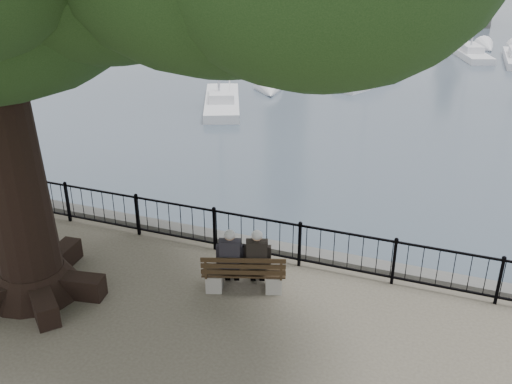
% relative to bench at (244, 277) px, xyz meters
% --- Properties ---
extents(harbor, '(260.00, 260.00, 1.20)m').
position_rel_bench_xyz_m(harbor, '(-0.23, 1.80, -0.81)').
color(harbor, '#4F4E4C').
rests_on(harbor, ground).
extents(railing, '(22.06, 0.06, 1.00)m').
position_rel_bench_xyz_m(railing, '(-0.23, 1.30, 0.25)').
color(railing, black).
rests_on(railing, ground).
extents(bench, '(1.74, 1.01, 0.88)m').
position_rel_bench_xyz_m(bench, '(0.00, 0.00, 0.00)').
color(bench, gray).
rests_on(bench, ground).
extents(person_left, '(0.55, 0.76, 1.39)m').
position_rel_bench_xyz_m(person_left, '(-0.28, 0.01, 0.34)').
color(person_left, black).
rests_on(person_left, ground).
extents(person_right, '(0.55, 0.76, 1.39)m').
position_rel_bench_xyz_m(person_right, '(0.22, 0.17, 0.34)').
color(person_right, black).
rests_on(person_right, ground).
extents(sailboat_a, '(3.69, 5.86, 9.70)m').
position_rel_bench_xyz_m(sailboat_a, '(-7.22, 15.31, -1.02)').
color(sailboat_a, white).
rests_on(sailboat_a, ground).
extents(sailboat_b, '(3.09, 4.84, 10.05)m').
position_rel_bench_xyz_m(sailboat_b, '(-1.43, 21.92, -0.99)').
color(sailboat_b, white).
rests_on(sailboat_b, ground).
extents(sailboat_e, '(2.82, 5.67, 11.77)m').
position_rel_bench_xyz_m(sailboat_e, '(-11.82, 26.09, -0.96)').
color(sailboat_e, white).
rests_on(sailboat_e, ground).
extents(sailboat_f, '(3.26, 5.68, 10.34)m').
position_rel_bench_xyz_m(sailboat_f, '(3.52, 32.10, -1.00)').
color(sailboat_f, white).
rests_on(sailboat_f, ground).
extents(sailboat_h, '(2.86, 5.08, 12.15)m').
position_rel_bench_xyz_m(sailboat_h, '(-5.76, 35.27, -0.94)').
color(sailboat_h, white).
rests_on(sailboat_h, ground).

